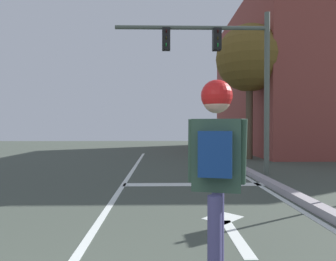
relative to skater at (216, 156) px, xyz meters
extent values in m
cube|color=silver|center=(-1.41, 3.92, -1.22)|extent=(0.12, 20.00, 0.01)
cube|color=silver|center=(1.97, 3.92, -1.22)|extent=(0.12, 20.00, 0.01)
cube|color=silver|center=(0.35, 5.13, -1.22)|extent=(3.53, 0.40, 0.01)
cube|color=silver|center=(0.53, 1.49, -1.22)|extent=(0.16, 1.40, 0.01)
cube|color=silver|center=(0.53, 2.34, -1.22)|extent=(0.71, 0.71, 0.01)
cube|color=#9E979C|center=(2.22, 3.92, -1.15)|extent=(0.24, 24.00, 0.14)
cylinder|color=#413E6D|center=(0.05, 0.21, -0.71)|extent=(0.11, 0.11, 0.85)
cylinder|color=#413E6D|center=(-0.05, -0.18, -0.71)|extent=(0.11, 0.11, 0.85)
cube|color=#2C4537|center=(0.00, 0.01, 0.01)|extent=(0.43, 0.27, 0.60)
cylinder|color=#2C4537|center=(-0.19, 0.09, 0.04)|extent=(0.07, 0.11, 0.55)
cylinder|color=#2C4537|center=(0.21, -0.01, 0.04)|extent=(0.07, 0.12, 0.55)
sphere|color=tan|center=(0.00, 0.01, 0.47)|extent=(0.23, 0.23, 0.23)
sphere|color=red|center=(0.00, 0.01, 0.50)|extent=(0.26, 0.26, 0.26)
cube|color=navy|center=(-0.03, -0.12, 0.03)|extent=(0.29, 0.20, 0.36)
cylinder|color=#586258|center=(2.72, 6.63, 1.22)|extent=(0.16, 0.16, 4.88)
cylinder|color=#586258|center=(0.44, 6.63, 3.19)|extent=(4.55, 0.12, 0.12)
cube|color=black|center=(1.20, 6.63, 2.84)|extent=(0.24, 0.28, 0.64)
cylinder|color=#3A0605|center=(1.20, 6.48, 3.04)|extent=(0.02, 0.10, 0.10)
cylinder|color=#3C3106|center=(1.20, 6.48, 2.84)|extent=(0.02, 0.10, 0.10)
cylinder|color=green|center=(1.20, 6.48, 2.64)|extent=(0.02, 0.10, 0.10)
cube|color=black|center=(-0.31, 6.63, 2.84)|extent=(0.24, 0.28, 0.64)
cylinder|color=#3A0605|center=(-0.31, 6.48, 3.04)|extent=(0.02, 0.10, 0.10)
cylinder|color=#3C3106|center=(-0.31, 6.48, 2.84)|extent=(0.02, 0.10, 0.10)
cylinder|color=green|center=(-0.31, 6.48, 2.64)|extent=(0.02, 0.10, 0.10)
cylinder|color=brown|center=(3.50, 11.15, 0.59)|extent=(0.30, 0.30, 3.62)
sphere|color=brown|center=(3.50, 11.15, 3.30)|extent=(3.00, 3.00, 3.00)
cube|color=brown|center=(8.86, 16.27, 3.02)|extent=(9.49, 12.70, 8.49)
camera|label=1|loc=(-0.45, -2.52, 0.25)|focal=32.75mm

